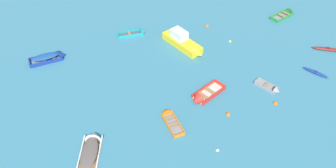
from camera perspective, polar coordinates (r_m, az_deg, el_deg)
name	(u,v)px	position (r m, az deg, el deg)	size (l,w,h in m)	color
rowboat_deep_blue_distant_center	(51,57)	(40.48, -19.78, 4.50)	(4.41, 2.76, 1.33)	gray
rowboat_turquoise_far_back	(138,33)	(42.91, -5.32, 8.99)	(3.79, 1.82, 1.05)	#4C4C51
kayak_maroon_far_right	(328,49)	(44.23, 26.23, 5.54)	(3.69, 1.54, 0.35)	maroon
rowboat_grey_center	(273,89)	(35.92, 17.93, -0.88)	(2.61, 2.71, 0.94)	gray
rowboat_white_near_right	(91,147)	(29.55, -13.32, -10.76)	(1.92, 4.61, 1.51)	#99754C
rowboat_green_midfield_left	(287,13)	(49.82, 20.17, 11.56)	(4.13, 3.35, 1.25)	gray
rowboat_red_back_row_right	(202,97)	(33.37, 5.95, -2.33)	(4.11, 3.75, 1.40)	beige
rowboat_orange_far_left	(168,116)	(31.43, 0.08, -5.70)	(2.22, 3.75, 1.02)	gray
motor_launch_yellow_near_left	(184,43)	(40.01, 2.90, 7.22)	(5.04, 6.14, 2.19)	yellow
kayak_deep_blue_cluster_inner	(315,72)	(39.84, 24.48, 1.88)	(2.45, 2.37, 0.28)	navy
mooring_buoy_trailing	(217,150)	(29.40, 8.68, -11.44)	(0.30, 0.30, 0.30)	silver
mooring_buoy_between_boats_right	(207,26)	(44.69, 6.91, 10.06)	(0.43, 0.43, 0.43)	orange
mooring_buoy_far_field	(230,42)	(42.06, 10.85, 7.33)	(0.36, 0.36, 0.36)	yellow
mooring_buoy_between_boats_left	(228,115)	(32.33, 10.50, -5.30)	(0.48, 0.48, 0.48)	orange
mooring_buoy_near_foreground	(275,104)	(34.57, 18.32, -3.30)	(0.47, 0.47, 0.47)	orange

